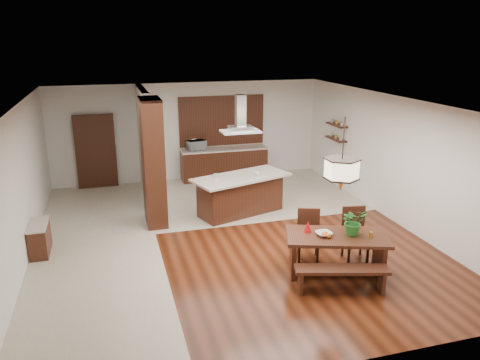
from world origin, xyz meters
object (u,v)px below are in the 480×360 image
object	(u,v)px
dining_bench	(341,280)
island_cup	(257,173)
pendant_lantern	(343,155)
kitchen_island	(241,194)
dining_table	(337,245)
hallway_console	(40,239)
range_hood	(241,114)
dining_chair_left	(309,236)
microwave	(196,145)
fruit_bowl	(324,234)
foliage_plant	(354,222)
dining_chair_right	(356,235)

from	to	relation	value
dining_bench	island_cup	xyz separation A→B (m)	(-0.22, 3.96, 0.79)
pendant_lantern	kitchen_island	size ratio (longest dim) A/B	0.52
kitchen_island	island_cup	size ratio (longest dim) A/B	19.99
island_cup	dining_table	bearing A→B (deg)	-82.63
hallway_console	dining_table	bearing A→B (deg)	-24.18
hallway_console	range_hood	xyz separation A→B (m)	(4.47, 1.02, 2.15)
dining_chair_left	range_hood	world-z (taller)	range_hood
range_hood	microwave	distance (m)	3.33
dining_bench	kitchen_island	world-z (taller)	kitchen_island
hallway_console	pendant_lantern	xyz separation A→B (m)	(5.31, -2.38, 1.93)
dining_table	kitchen_island	size ratio (longest dim) A/B	0.79
microwave	dining_chair_left	bearing A→B (deg)	-98.78
fruit_bowl	island_cup	world-z (taller)	island_cup
fruit_bowl	kitchen_island	bearing A→B (deg)	99.99
hallway_console	dining_table	size ratio (longest dim) A/B	0.44
dining_table	island_cup	size ratio (longest dim) A/B	15.79
dining_table	dining_bench	world-z (taller)	dining_table
range_hood	microwave	xyz separation A→B (m)	(-0.50, 2.99, -1.37)
dining_bench	dining_chair_left	xyz separation A→B (m)	(-0.04, 1.29, 0.27)
kitchen_island	island_cup	bearing A→B (deg)	-26.54
hallway_console	range_hood	size ratio (longest dim) A/B	0.98
dining_chair_left	kitchen_island	world-z (taller)	dining_chair_left
hallway_console	pendant_lantern	world-z (taller)	pendant_lantern
pendant_lantern	microwave	distance (m)	6.63
kitchen_island	microwave	size ratio (longest dim) A/B	4.81
hallway_console	dining_chair_left	world-z (taller)	dining_chair_left
foliage_plant	hallway_console	bearing A→B (deg)	156.46
range_hood	microwave	bearing A→B (deg)	99.49
range_hood	kitchen_island	bearing A→B (deg)	-90.00
hallway_console	microwave	world-z (taller)	microwave
pendant_lantern	dining_bench	bearing A→B (deg)	-108.85
dining_chair_left	microwave	xyz separation A→B (m)	(-1.08, 5.73, 0.61)
dining_chair_right	range_hood	world-z (taller)	range_hood
dining_table	dining_bench	xyz separation A→B (m)	(-0.21, -0.62, -0.33)
range_hood	island_cup	distance (m)	1.50
pendant_lantern	microwave	size ratio (longest dim) A/B	2.48
hallway_console	dining_chair_right	world-z (taller)	dining_chair_right
foliage_plant	microwave	distance (m)	6.65
microwave	hallway_console	bearing A→B (deg)	-154.22
kitchen_island	range_hood	bearing A→B (deg)	71.70
hallway_console	pendant_lantern	bearing A→B (deg)	-24.18
kitchen_island	hallway_console	bearing A→B (deg)	174.51
hallway_console	microwave	xyz separation A→B (m)	(3.97, 4.01, 0.78)
dining_table	dining_chair_left	xyz separation A→B (m)	(-0.25, 0.67, -0.06)
dining_chair_right	fruit_bowl	distance (m)	0.95
pendant_lantern	range_hood	xyz separation A→B (m)	(-0.83, 3.40, 0.22)
dining_table	island_cup	bearing A→B (deg)	97.37
dining_table	dining_chair_left	size ratio (longest dim) A/B	2.05
dining_bench	kitchen_island	bearing A→B (deg)	98.81
dining_table	fruit_bowl	world-z (taller)	fruit_bowl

